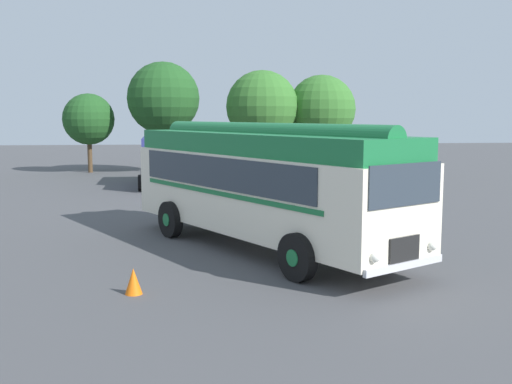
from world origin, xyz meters
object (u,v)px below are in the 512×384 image
(traffic_cone, at_px, (133,281))
(car_near_left, at_px, (223,170))
(car_mid_left, at_px, (275,170))
(car_mid_right, at_px, (329,170))
(box_van, at_px, (162,160))
(vintage_bus, at_px, (262,181))

(traffic_cone, bearing_deg, car_near_left, 81.60)
(car_near_left, relative_size, car_mid_left, 1.01)
(car_mid_right, relative_size, traffic_cone, 7.68)
(car_near_left, xyz_separation_m, traffic_cone, (-2.74, -18.56, -0.57))
(car_mid_left, height_order, box_van, box_van)
(vintage_bus, height_order, box_van, vintage_bus)
(car_mid_left, height_order, traffic_cone, car_mid_left)
(car_near_left, height_order, car_mid_right, same)
(vintage_bus, distance_m, car_near_left, 14.67)
(vintage_bus, relative_size, car_near_left, 2.31)
(vintage_bus, bearing_deg, car_mid_left, 80.91)
(car_near_left, bearing_deg, traffic_cone, -98.40)
(car_mid_right, bearing_deg, traffic_cone, -114.36)
(car_near_left, relative_size, car_mid_right, 1.02)
(vintage_bus, bearing_deg, car_mid_right, 70.21)
(car_near_left, distance_m, car_mid_left, 2.70)
(car_mid_left, bearing_deg, vintage_bus, -99.09)
(car_mid_right, xyz_separation_m, traffic_cone, (-8.32, -18.39, -0.57))
(car_near_left, height_order, box_van, box_van)
(vintage_bus, xyz_separation_m, box_van, (-3.52, 15.45, -0.53))
(car_near_left, xyz_separation_m, box_van, (-3.14, 0.82, 0.52))
(vintage_bus, bearing_deg, box_van, 102.85)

